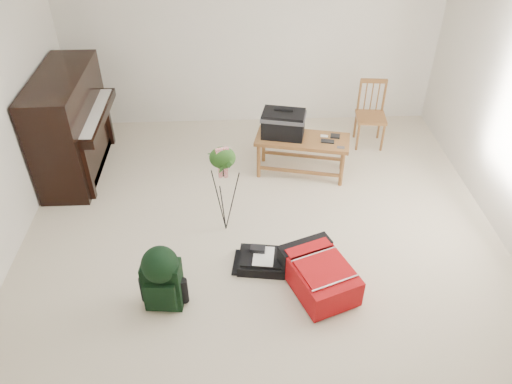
{
  "coord_description": "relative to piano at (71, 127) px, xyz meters",
  "views": [
    {
      "loc": [
        -0.24,
        -3.66,
        3.57
      ],
      "look_at": [
        -0.05,
        0.35,
        0.5
      ],
      "focal_mm": 35.0,
      "sensor_mm": 36.0,
      "label": 1
    }
  ],
  "objects": [
    {
      "name": "floor",
      "position": [
        2.19,
        -1.6,
        -0.6
      ],
      "size": [
        5.0,
        5.5,
        0.01
      ],
      "primitive_type": "cube",
      "color": "beige",
      "rests_on": "ground"
    },
    {
      "name": "ceiling",
      "position": [
        2.19,
        -1.6,
        1.9
      ],
      "size": [
        5.0,
        5.5,
        0.01
      ],
      "primitive_type": "cube",
      "color": "white",
      "rests_on": "wall_back"
    },
    {
      "name": "wall_back",
      "position": [
        2.19,
        1.15,
        0.65
      ],
      "size": [
        5.0,
        0.04,
        2.5
      ],
      "primitive_type": "cube",
      "color": "silver",
      "rests_on": "floor"
    },
    {
      "name": "piano",
      "position": [
        0.0,
        0.0,
        0.0
      ],
      "size": [
        0.71,
        1.5,
        1.25
      ],
      "color": "black",
      "rests_on": "floor"
    },
    {
      "name": "bench",
      "position": [
        2.57,
        -0.2,
        0.0
      ],
      "size": [
        1.17,
        0.68,
        0.85
      ],
      "rotation": [
        0.0,
        0.0,
        -0.23
      ],
      "color": "brown",
      "rests_on": "floor"
    },
    {
      "name": "dining_chair",
      "position": [
        3.71,
        0.45,
        -0.18
      ],
      "size": [
        0.41,
        0.41,
        0.86
      ],
      "rotation": [
        0.0,
        0.0,
        -0.11
      ],
      "color": "brown",
      "rests_on": "floor"
    },
    {
      "name": "red_suitcase",
      "position": [
        2.67,
        -2.04,
        -0.43
      ],
      "size": [
        0.72,
        0.88,
        0.32
      ],
      "rotation": [
        0.0,
        0.0,
        0.37
      ],
      "color": "red",
      "rests_on": "floor"
    },
    {
      "name": "black_duffel",
      "position": [
        2.16,
        -1.79,
        -0.53
      ],
      "size": [
        0.5,
        0.42,
        0.19
      ],
      "rotation": [
        0.0,
        0.0,
        -0.14
      ],
      "color": "black",
      "rests_on": "floor"
    },
    {
      "name": "green_backpack",
      "position": [
        1.26,
        -2.23,
        -0.24
      ],
      "size": [
        0.35,
        0.32,
        0.66
      ],
      "rotation": [
        0.0,
        0.0,
        -0.1
      ],
      "color": "black",
      "rests_on": "floor"
    },
    {
      "name": "flower_stand",
      "position": [
        1.81,
        -1.22,
        -0.08
      ],
      "size": [
        0.42,
        0.42,
        1.06
      ],
      "rotation": [
        0.0,
        0.0,
        0.32
      ],
      "color": "black",
      "rests_on": "floor"
    }
  ]
}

